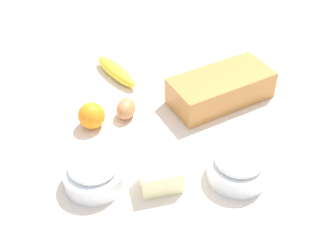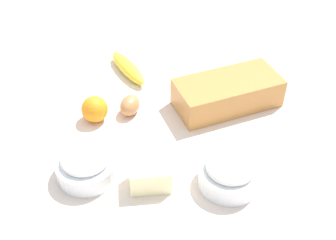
# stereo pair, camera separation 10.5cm
# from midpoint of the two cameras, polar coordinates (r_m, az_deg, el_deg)

# --- Properties ---
(ground_plane) EXTENTS (2.40, 2.40, 0.02)m
(ground_plane) POSITION_cam_midpoint_polar(r_m,az_deg,el_deg) (1.08, 2.77, -2.11)
(ground_plane) COLOR beige
(loaf_pan) EXTENTS (0.30, 0.18, 0.08)m
(loaf_pan) POSITION_cam_midpoint_polar(r_m,az_deg,el_deg) (1.16, 10.63, 3.60)
(loaf_pan) COLOR #B77A3D
(loaf_pan) RESTS_ON ground_plane
(flour_bowl) EXTENTS (0.14, 0.14, 0.07)m
(flour_bowl) POSITION_cam_midpoint_polar(r_m,az_deg,el_deg) (0.95, 11.47, -7.10)
(flour_bowl) COLOR white
(flour_bowl) RESTS_ON ground_plane
(sugar_bowl) EXTENTS (0.14, 0.14, 0.08)m
(sugar_bowl) POSITION_cam_midpoint_polar(r_m,az_deg,el_deg) (0.96, -7.88, -6.07)
(sugar_bowl) COLOR white
(sugar_bowl) RESTS_ON ground_plane
(banana) EXTENTS (0.11, 0.19, 0.04)m
(banana) POSITION_cam_midpoint_polar(r_m,az_deg,el_deg) (1.27, -3.07, 6.95)
(banana) COLOR yellow
(banana) RESTS_ON ground_plane
(orange_fruit) EXTENTS (0.07, 0.07, 0.07)m
(orange_fruit) POSITION_cam_midpoint_polar(r_m,az_deg,el_deg) (1.10, -7.19, 1.34)
(orange_fruit) COLOR orange
(orange_fruit) RESTS_ON ground_plane
(butter_block) EXTENTS (0.09, 0.07, 0.06)m
(butter_block) POSITION_cam_midpoint_polar(r_m,az_deg,el_deg) (0.93, 0.80, -7.69)
(butter_block) COLOR #F4EDB2
(butter_block) RESTS_ON ground_plane
(egg_near_butter) EXTENTS (0.08, 0.09, 0.05)m
(egg_near_butter) POSITION_cam_midpoint_polar(r_m,az_deg,el_deg) (1.12, -2.48, 1.90)
(egg_near_butter) COLOR #B47A4A
(egg_near_butter) RESTS_ON ground_plane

